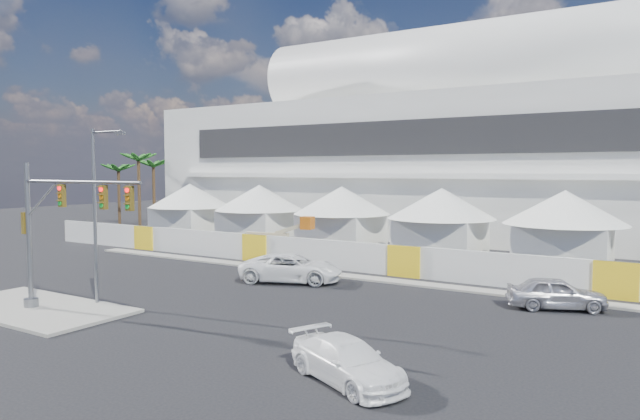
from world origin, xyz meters
The scene contains 13 objects.
ground centered at (0.00, 0.00, 0.00)m, with size 160.00×160.00×0.00m, color black.
median_island centered at (-6.00, -3.00, 0.07)m, with size 10.00×5.00×0.15m, color gray.
stadium centered at (8.71, 41.50, 9.45)m, with size 80.00×24.80×21.98m.
tent_row centered at (0.50, 24.00, 3.15)m, with size 53.40×8.40×5.40m.
hoarding_fence centered at (6.00, 14.50, 1.00)m, with size 70.00×0.25×2.00m, color silver.
palm_cluster centered at (-33.46, 29.50, 6.88)m, with size 10.60×10.60×8.55m.
sedan_silver centered at (15.69, 10.54, 0.79)m, with size 4.63×1.86×1.58m, color silver.
pickup_curb centered at (0.77, 9.33, 0.86)m, with size 6.18×2.85×1.72m, color white.
pickup_near centered at (11.64, -3.28, 0.68)m, with size 4.70×1.91×1.36m, color white.
lot_car_c centered at (-9.32, 19.76, 0.64)m, with size 4.43×1.80×1.29m, color silver.
traffic_mast centered at (-4.30, -3.05, 4.01)m, with size 8.33×0.68×7.00m.
streetlight_median centered at (-3.87, -0.80, 5.14)m, with size 2.40×0.24×8.69m.
boom_lift centered at (-6.32, 15.59, 0.91)m, with size 6.76×1.96×3.38m.
Camera 1 is at (20.30, -18.97, 6.79)m, focal length 32.00 mm.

